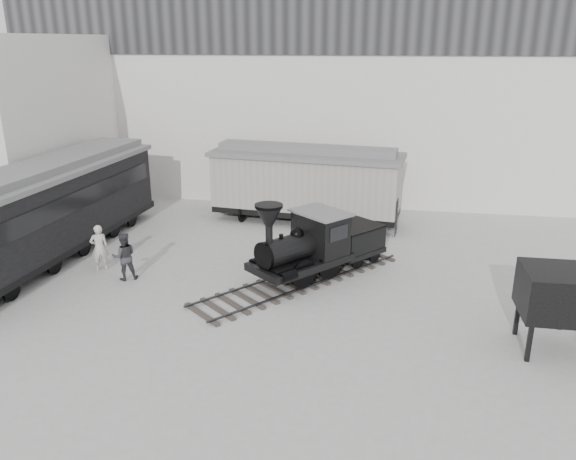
% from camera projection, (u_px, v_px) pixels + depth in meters
% --- Properties ---
extents(ground, '(90.00, 90.00, 0.00)m').
position_uv_depth(ground, '(253.00, 321.00, 18.41)').
color(ground, '#9E9E9B').
extents(north_wall, '(34.00, 2.51, 11.00)m').
position_uv_depth(north_wall, '(314.00, 101.00, 30.60)').
color(north_wall, silver).
rests_on(north_wall, ground).
extents(west_pavilion, '(7.00, 12.11, 9.00)m').
position_uv_depth(west_pavilion, '(19.00, 128.00, 28.60)').
color(west_pavilion, silver).
rests_on(west_pavilion, ground).
extents(locomotive, '(7.46, 8.31, 3.25)m').
position_uv_depth(locomotive, '(314.00, 248.00, 21.45)').
color(locomotive, '#2B2521').
rests_on(locomotive, ground).
extents(boxcar, '(9.76, 4.04, 3.88)m').
position_uv_depth(boxcar, '(306.00, 182.00, 27.88)').
color(boxcar, black).
rests_on(boxcar, ground).
extents(passenger_coach, '(3.95, 14.22, 3.76)m').
position_uv_depth(passenger_coach, '(48.00, 210.00, 23.13)').
color(passenger_coach, black).
rests_on(passenger_coach, ground).
extents(visitor_a, '(0.82, 0.75, 1.89)m').
position_uv_depth(visitor_a, '(99.00, 248.00, 22.20)').
color(visitor_a, beige).
rests_on(visitor_a, ground).
extents(visitor_b, '(1.14, 1.06, 1.87)m').
position_uv_depth(visitor_b, '(124.00, 256.00, 21.33)').
color(visitor_b, '#323236').
rests_on(visitor_b, ground).
extents(coal_hopper, '(2.34, 1.92, 2.54)m').
position_uv_depth(coal_hopper, '(562.00, 299.00, 16.18)').
color(coal_hopper, black).
rests_on(coal_hopper, ground).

